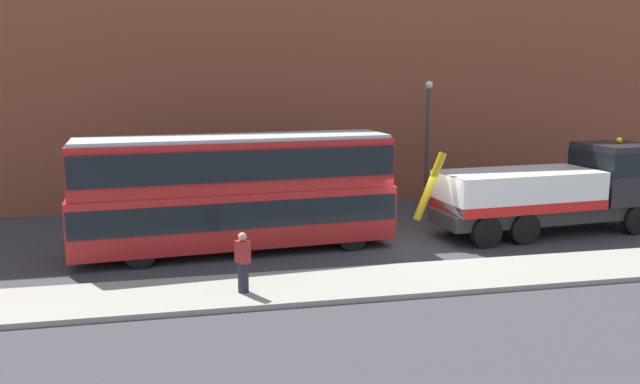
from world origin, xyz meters
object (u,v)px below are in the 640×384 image
object	(u,v)px
recovery_tow_truck	(558,189)
double_decker_bus	(236,189)
street_lamp	(427,133)
pedestrian_onlooker	(243,263)

from	to	relation	value
recovery_tow_truck	double_decker_bus	distance (m)	12.43
street_lamp	double_decker_bus	bearing A→B (deg)	-147.96
recovery_tow_truck	street_lamp	world-z (taller)	street_lamp
double_decker_bus	pedestrian_onlooker	world-z (taller)	double_decker_bus
recovery_tow_truck	pedestrian_onlooker	size ratio (longest dim) A/B	5.98
recovery_tow_truck	street_lamp	bearing A→B (deg)	113.78
double_decker_bus	pedestrian_onlooker	xyz separation A→B (m)	(-0.21, -4.73, -1.25)
recovery_tow_truck	street_lamp	size ratio (longest dim) A/B	1.75
recovery_tow_truck	pedestrian_onlooker	distance (m)	13.52
double_decker_bus	pedestrian_onlooker	distance (m)	4.89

